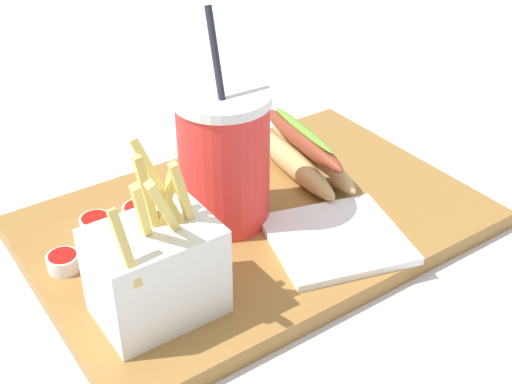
{
  "coord_description": "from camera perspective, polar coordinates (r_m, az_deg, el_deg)",
  "views": [
    {
      "loc": [
        0.34,
        0.49,
        0.44
      ],
      "look_at": [
        0.0,
        0.0,
        0.05
      ],
      "focal_mm": 47.03,
      "sensor_mm": 36.0,
      "label": 1
    }
  ],
  "objects": [
    {
      "name": "ketchup_cup_3",
      "position": [
        0.68,
        -16.08,
        -5.68
      ],
      "size": [
        0.03,
        0.03,
        0.02
      ],
      "color": "white",
      "rests_on": "food_tray"
    },
    {
      "name": "hot_dog_1",
      "position": [
        0.8,
        3.9,
        3.3
      ],
      "size": [
        0.08,
        0.19,
        0.06
      ],
      "color": "tan",
      "rests_on": "food_tray"
    },
    {
      "name": "food_tray",
      "position": [
        0.73,
        0.0,
        -2.63
      ],
      "size": [
        0.47,
        0.32,
        0.02
      ],
      "primitive_type": "cube",
      "color": "olive",
      "rests_on": "ground_plane"
    },
    {
      "name": "ketchup_cup_1",
      "position": [
        0.71,
        -13.45,
        -2.69
      ],
      "size": [
        0.03,
        0.03,
        0.02
      ],
      "color": "white",
      "rests_on": "food_tray"
    },
    {
      "name": "fries_basket",
      "position": [
        0.59,
        -8.5,
        -6.56
      ],
      "size": [
        0.11,
        0.08,
        0.16
      ],
      "color": "white",
      "rests_on": "food_tray"
    },
    {
      "name": "napkin_stack",
      "position": [
        0.69,
        6.86,
        -3.98
      ],
      "size": [
        0.16,
        0.15,
        0.01
      ],
      "primitive_type": "cube",
      "rotation": [
        0.0,
        0.0,
        -0.28
      ],
      "color": "white",
      "rests_on": "food_tray"
    },
    {
      "name": "ground_plane",
      "position": [
        0.75,
        0.0,
        -3.88
      ],
      "size": [
        2.4,
        2.4,
        0.02
      ],
      "primitive_type": "cube",
      "color": "silver"
    },
    {
      "name": "soda_cup",
      "position": [
        0.69,
        -2.74,
        2.89
      ],
      "size": [
        0.1,
        0.1,
        0.23
      ],
      "color": "red",
      "rests_on": "food_tray"
    },
    {
      "name": "ketchup_cup_2",
      "position": [
        0.72,
        -9.8,
        -1.83
      ],
      "size": [
        0.04,
        0.04,
        0.02
      ],
      "color": "white",
      "rests_on": "food_tray"
    }
  ]
}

